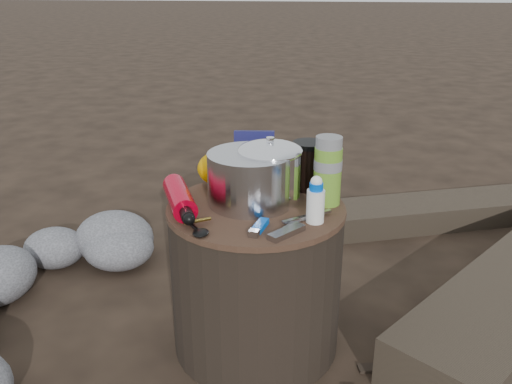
% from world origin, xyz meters
% --- Properties ---
extents(ground, '(60.00, 60.00, 0.00)m').
position_xyz_m(ground, '(0.00, 0.00, 0.00)').
color(ground, '#2E2219').
rests_on(ground, ground).
extents(stump, '(0.48, 0.48, 0.44)m').
position_xyz_m(stump, '(0.00, 0.00, 0.22)').
color(stump, black).
rests_on(stump, ground).
extents(rock_ring, '(0.46, 1.00, 0.20)m').
position_xyz_m(rock_ring, '(-0.72, 0.03, 0.10)').
color(rock_ring, slate).
rests_on(rock_ring, ground).
extents(log_small, '(1.26, 0.70, 0.11)m').
position_xyz_m(log_small, '(0.71, 1.01, 0.05)').
color(log_small, '#352C22').
rests_on(log_small, ground).
extents(foil_windscreen, '(0.23, 0.23, 0.14)m').
position_xyz_m(foil_windscreen, '(-0.02, 0.02, 0.51)').
color(foil_windscreen, '#BABAC0').
rests_on(foil_windscreen, stump).
extents(camping_pot, '(0.17, 0.17, 0.17)m').
position_xyz_m(camping_pot, '(0.03, 0.04, 0.52)').
color(camping_pot, white).
rests_on(camping_pot, stump).
extents(fuel_bottle, '(0.17, 0.26, 0.06)m').
position_xyz_m(fuel_bottle, '(-0.20, -0.05, 0.47)').
color(fuel_bottle, red).
rests_on(fuel_bottle, stump).
extents(thermos, '(0.07, 0.07, 0.18)m').
position_xyz_m(thermos, '(0.18, 0.05, 0.53)').
color(thermos, '#6BA22C').
rests_on(thermos, stump).
extents(travel_mug, '(0.09, 0.09, 0.14)m').
position_xyz_m(travel_mug, '(0.13, 0.16, 0.51)').
color(travel_mug, black).
rests_on(travel_mug, stump).
extents(stuff_sack, '(0.16, 0.13, 0.11)m').
position_xyz_m(stuff_sack, '(-0.12, 0.13, 0.49)').
color(stuff_sack, '#F4A700').
rests_on(stuff_sack, stump).
extents(food_pouch, '(0.12, 0.04, 0.15)m').
position_xyz_m(food_pouch, '(-0.04, 0.20, 0.52)').
color(food_pouch, '#12124C').
rests_on(food_pouch, stump).
extents(lighter, '(0.04, 0.09, 0.02)m').
position_xyz_m(lighter, '(0.03, -0.14, 0.45)').
color(lighter, blue).
rests_on(lighter, stump).
extents(multitool, '(0.08, 0.10, 0.01)m').
position_xyz_m(multitool, '(0.10, -0.16, 0.45)').
color(multitool, '#9F9FA4').
rests_on(multitool, stump).
extents(pot_grabber, '(0.12, 0.14, 0.01)m').
position_xyz_m(pot_grabber, '(0.13, -0.07, 0.45)').
color(pot_grabber, '#9F9FA4').
rests_on(pot_grabber, stump).
extents(spork, '(0.12, 0.14, 0.01)m').
position_xyz_m(spork, '(-0.14, -0.14, 0.45)').
color(spork, black).
rests_on(spork, stump).
extents(squeeze_bottle, '(0.05, 0.05, 0.11)m').
position_xyz_m(squeeze_bottle, '(0.16, -0.07, 0.49)').
color(squeeze_bottle, white).
rests_on(squeeze_bottle, stump).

